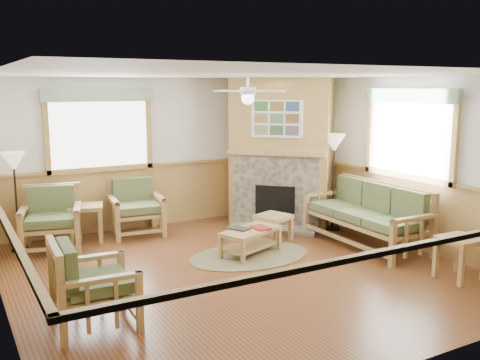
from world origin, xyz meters
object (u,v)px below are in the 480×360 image
end_table_sofa (460,258)px  coffee_table (251,242)px  footstool (273,228)px  floor_lamp_left (16,202)px  sofa (365,215)px  floor_lamp_right (333,182)px  armchair_back_left (51,219)px  armchair_back_right (136,207)px  armchair_left (94,283)px  end_table_chairs (86,223)px

end_table_sofa → coffee_table: bearing=129.6°
footstool → floor_lamp_left: floor_lamp_left is taller
sofa → footstool: 1.51m
end_table_sofa → floor_lamp_right: (0.14, 2.83, 0.58)m
armchair_back_left → footstool: bearing=-6.8°
armchair_back_right → floor_lamp_left: bearing=-172.1°
sofa → armchair_back_left: size_ratio=2.19×
end_table_sofa → floor_lamp_right: 2.90m
sofa → floor_lamp_left: 5.49m
armchair_back_left → coffee_table: size_ratio=1.00×
armchair_left → end_table_chairs: (0.69, 3.27, -0.16)m
floor_lamp_right → end_table_chairs: bearing=160.7°
sofa → coffee_table: size_ratio=2.20×
armchair_back_right → footstool: (1.85, -1.51, -0.26)m
armchair_left → end_table_sofa: 4.70m
armchair_back_right → end_table_chairs: size_ratio=1.58×
coffee_table → footstool: (0.71, 0.46, 0.02)m
coffee_table → end_table_sofa: 2.96m
end_table_chairs → footstool: end_table_chairs is taller
end_table_chairs → end_table_sofa: end_table_chairs is taller
armchair_back_right → coffee_table: (1.15, -1.97, -0.28)m
coffee_table → footstool: bearing=10.8°
floor_lamp_left → floor_lamp_right: bearing=-15.1°
end_table_sofa → armchair_back_right: bearing=125.5°
armchair_back_right → armchair_left: size_ratio=1.02×
armchair_back_left → floor_lamp_left: 0.58m
armchair_back_right → end_table_chairs: 0.88m
footstool → floor_lamp_left: 4.09m
sofa → armchair_back_right: 3.87m
armchair_left → coffee_table: (2.70, 1.30, -0.27)m
sofa → armchair_left: (-4.57, -0.84, -0.03)m
end_table_chairs → end_table_sofa: size_ratio=1.06×
armchair_left → footstool: size_ratio=1.86×
end_table_sofa → armchair_left: bearing=167.9°
armchair_back_right → end_table_chairs: (-0.86, 0.00, -0.18)m
sofa → armchair_back_left: sofa is taller
sofa → floor_lamp_right: size_ratio=1.25×
armchair_back_left → floor_lamp_right: floor_lamp_right is taller
armchair_back_left → end_table_sofa: 6.03m
armchair_back_right → sofa: bearing=-32.1°
armchair_back_right → floor_lamp_right: floor_lamp_right is taller
armchair_back_right → end_table_chairs: bearing=-173.3°
armchair_back_left → armchair_left: armchair_back_left is taller
armchair_back_right → footstool: bearing=-32.5°
sofa → floor_lamp_left: bearing=-115.1°
footstool → armchair_back_right: bearing=140.8°
armchair_back_right → floor_lamp_right: bearing=-17.3°
armchair_left → floor_lamp_left: bearing=9.5°
sofa → footstool: bearing=-127.5°
armchair_back_left → coffee_table: 3.15m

